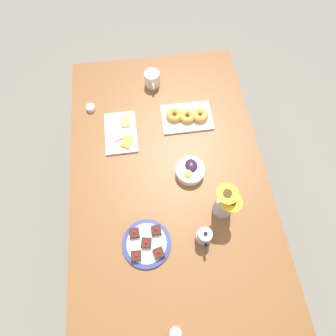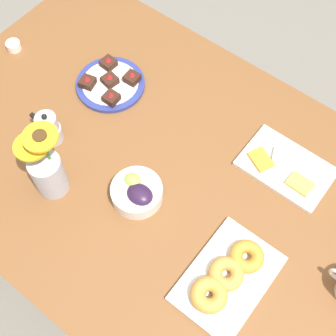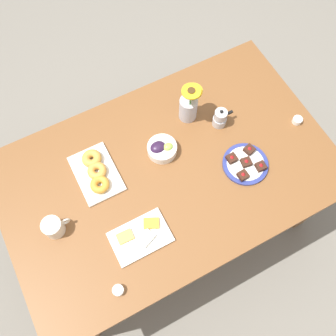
{
  "view_description": "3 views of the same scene",
  "coord_description": "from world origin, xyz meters",
  "views": [
    {
      "loc": [
        0.53,
        -0.07,
        1.98
      ],
      "look_at": [
        0.0,
        0.0,
        0.78
      ],
      "focal_mm": 28.0,
      "sensor_mm": 36.0,
      "label": 1
    },
    {
      "loc": [
        -0.39,
        0.5,
        1.93
      ],
      "look_at": [
        0.0,
        0.0,
        0.78
      ],
      "focal_mm": 50.0,
      "sensor_mm": 36.0,
      "label": 2
    },
    {
      "loc": [
        -0.33,
        -0.63,
        2.39
      ],
      "look_at": [
        0.0,
        0.0,
        0.78
      ],
      "focal_mm": 40.0,
      "sensor_mm": 36.0,
      "label": 3
    }
  ],
  "objects": [
    {
      "name": "jam_cup_berry",
      "position": [
        -0.44,
        -0.39,
        0.76
      ],
      "size": [
        0.05,
        0.05,
        0.03
      ],
      "color": "white",
      "rests_on": "dining_table"
    },
    {
      "name": "dessert_plate",
      "position": [
        0.35,
        -0.14,
        0.75
      ],
      "size": [
        0.22,
        0.22,
        0.05
      ],
      "color": "navy",
      "rests_on": "dining_table"
    },
    {
      "name": "croissant_platter",
      "position": [
        -0.31,
        0.15,
        0.76
      ],
      "size": [
        0.19,
        0.28,
        0.05
      ],
      "color": "white",
      "rests_on": "dining_table"
    },
    {
      "name": "moka_pot",
      "position": [
        0.35,
        0.12,
        0.79
      ],
      "size": [
        0.11,
        0.07,
        0.12
      ],
      "color": "#B7B7BC",
      "rests_on": "dining_table"
    },
    {
      "name": "dining_table",
      "position": [
        0.0,
        0.0,
        0.65
      ],
      "size": [
        1.6,
        1.0,
        0.74
      ],
      "color": "brown",
      "rests_on": "ground_plane"
    },
    {
      "name": "coffee_mug",
      "position": [
        -0.58,
        -0.02,
        0.78
      ],
      "size": [
        0.12,
        0.09,
        0.09
      ],
      "color": "silver",
      "rests_on": "dining_table"
    },
    {
      "name": "ground_plane",
      "position": [
        0.0,
        0.0,
        0.0
      ],
      "size": [
        6.0,
        6.0,
        0.0
      ],
      "primitive_type": "plane",
      "color": "slate"
    },
    {
      "name": "jam_cup_honey",
      "position": [
        0.71,
        -0.06,
        0.76
      ],
      "size": [
        0.05,
        0.05,
        0.03
      ],
      "color": "white",
      "rests_on": "dining_table"
    },
    {
      "name": "flower_vase",
      "position": [
        0.23,
        0.23,
        0.83
      ],
      "size": [
        0.11,
        0.11,
        0.25
      ],
      "color": "#B2B2BC",
      "rests_on": "dining_table"
    },
    {
      "name": "grape_bowl",
      "position": [
        0.02,
        0.11,
        0.77
      ],
      "size": [
        0.14,
        0.14,
        0.07
      ],
      "color": "white",
      "rests_on": "dining_table"
    },
    {
      "name": "cheese_platter",
      "position": [
        -0.26,
        -0.22,
        0.75
      ],
      "size": [
        0.26,
        0.17,
        0.03
      ],
      "color": "white",
      "rests_on": "dining_table"
    }
  ]
}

